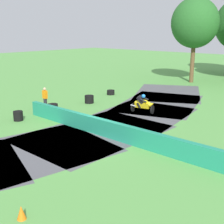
{
  "coord_description": "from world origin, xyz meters",
  "views": [
    {
      "loc": [
        11.43,
        -11.4,
        5.47
      ],
      "look_at": [
        -0.03,
        1.44,
        0.9
      ],
      "focal_mm": 49.64,
      "sensor_mm": 36.0,
      "label": 1
    }
  ],
  "objects_px": {
    "tire_stack_far": "(53,108)",
    "traffic_cone": "(21,213)",
    "tire_stack_mid_b": "(18,116)",
    "tire_stack_extra_b": "(111,92)",
    "tire_stack_extra_a": "(89,99)",
    "track_marshal": "(45,99)",
    "motorcycle_chase_yellow": "(143,104)"
  },
  "relations": [
    {
      "from": "tire_stack_far",
      "to": "traffic_cone",
      "type": "relative_size",
      "value": 1.58
    },
    {
      "from": "tire_stack_mid_b",
      "to": "tire_stack_extra_b",
      "type": "distance_m",
      "value": 9.85
    },
    {
      "from": "tire_stack_far",
      "to": "traffic_cone",
      "type": "xyz_separation_m",
      "value": [
        9.24,
        -8.34,
        -0.08
      ]
    },
    {
      "from": "tire_stack_extra_a",
      "to": "traffic_cone",
      "type": "bearing_deg",
      "value": -51.8
    },
    {
      "from": "tire_stack_extra_b",
      "to": "track_marshal",
      "type": "distance_m",
      "value": 7.14
    },
    {
      "from": "tire_stack_mid_b",
      "to": "tire_stack_far",
      "type": "distance_m",
      "value": 2.65
    },
    {
      "from": "tire_stack_extra_b",
      "to": "traffic_cone",
      "type": "xyz_separation_m",
      "value": [
        10.33,
        -15.47,
        0.02
      ]
    },
    {
      "from": "motorcycle_chase_yellow",
      "to": "tire_stack_mid_b",
      "type": "relative_size",
      "value": 2.88
    },
    {
      "from": "motorcycle_chase_yellow",
      "to": "traffic_cone",
      "type": "relative_size",
      "value": 3.92
    },
    {
      "from": "tire_stack_extra_a",
      "to": "tire_stack_far",
      "type": "bearing_deg",
      "value": -87.14
    },
    {
      "from": "tire_stack_extra_b",
      "to": "traffic_cone",
      "type": "distance_m",
      "value": 18.6
    },
    {
      "from": "tire_stack_extra_a",
      "to": "tire_stack_extra_b",
      "type": "bearing_deg",
      "value": 104.55
    },
    {
      "from": "tire_stack_extra_b",
      "to": "traffic_cone",
      "type": "bearing_deg",
      "value": -56.27
    },
    {
      "from": "tire_stack_far",
      "to": "tire_stack_extra_a",
      "type": "bearing_deg",
      "value": 92.86
    },
    {
      "from": "motorcycle_chase_yellow",
      "to": "tire_stack_far",
      "type": "bearing_deg",
      "value": -139.89
    },
    {
      "from": "motorcycle_chase_yellow",
      "to": "tire_stack_extra_b",
      "type": "bearing_deg",
      "value": 151.3
    },
    {
      "from": "tire_stack_extra_b",
      "to": "tire_stack_far",
      "type": "bearing_deg",
      "value": -81.31
    },
    {
      "from": "tire_stack_mid_b",
      "to": "tire_stack_far",
      "type": "height_order",
      "value": "same"
    },
    {
      "from": "motorcycle_chase_yellow",
      "to": "track_marshal",
      "type": "relative_size",
      "value": 1.06
    },
    {
      "from": "tire_stack_extra_b",
      "to": "tire_stack_mid_b",
      "type": "bearing_deg",
      "value": -83.91
    },
    {
      "from": "tire_stack_mid_b",
      "to": "traffic_cone",
      "type": "height_order",
      "value": "tire_stack_mid_b"
    },
    {
      "from": "motorcycle_chase_yellow",
      "to": "track_marshal",
      "type": "height_order",
      "value": "track_marshal"
    },
    {
      "from": "tire_stack_mid_b",
      "to": "traffic_cone",
      "type": "bearing_deg",
      "value": -31.47
    },
    {
      "from": "track_marshal",
      "to": "motorcycle_chase_yellow",
      "type": "bearing_deg",
      "value": 35.31
    },
    {
      "from": "traffic_cone",
      "to": "track_marshal",
      "type": "bearing_deg",
      "value": 140.37
    },
    {
      "from": "tire_stack_extra_a",
      "to": "tire_stack_extra_b",
      "type": "distance_m",
      "value": 3.62
    },
    {
      "from": "tire_stack_mid_b",
      "to": "tire_stack_extra_b",
      "type": "xyz_separation_m",
      "value": [
        -1.04,
        9.79,
        -0.1
      ]
    },
    {
      "from": "tire_stack_extra_b",
      "to": "tire_stack_extra_a",
      "type": "bearing_deg",
      "value": -75.45
    },
    {
      "from": "tire_stack_mid_b",
      "to": "tire_stack_extra_b",
      "type": "height_order",
      "value": "tire_stack_mid_b"
    },
    {
      "from": "track_marshal",
      "to": "tire_stack_mid_b",
      "type": "bearing_deg",
      "value": -73.2
    },
    {
      "from": "tire_stack_mid_b",
      "to": "track_marshal",
      "type": "bearing_deg",
      "value": 106.8
    },
    {
      "from": "tire_stack_extra_b",
      "to": "traffic_cone",
      "type": "relative_size",
      "value": 1.5
    }
  ]
}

